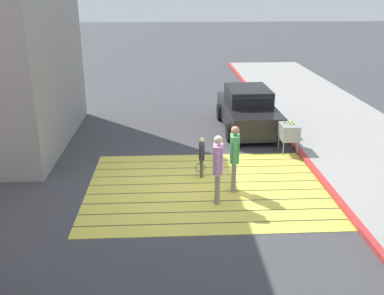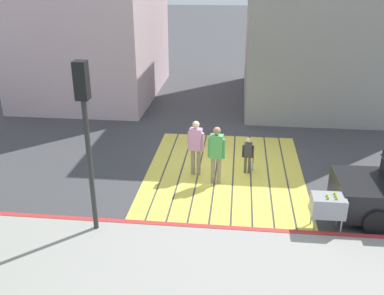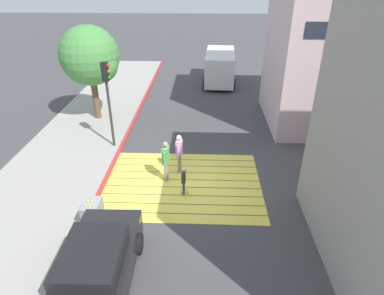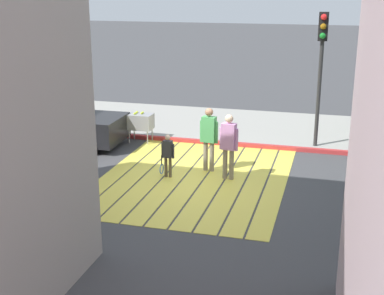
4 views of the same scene
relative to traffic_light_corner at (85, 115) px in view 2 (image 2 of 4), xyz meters
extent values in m
plane|color=#424244|center=(3.58, -3.01, -3.04)|extent=(120.00, 120.00, 0.00)
cube|color=#EAD64C|center=(3.58, -5.21, -3.03)|extent=(6.40, 0.50, 0.01)
cube|color=#EAD64C|center=(3.58, -4.66, -3.03)|extent=(6.40, 0.50, 0.01)
cube|color=#EAD64C|center=(3.58, -4.11, -3.03)|extent=(6.40, 0.50, 0.01)
cube|color=#EAD64C|center=(3.58, -3.56, -3.03)|extent=(6.40, 0.50, 0.01)
cube|color=#EAD64C|center=(3.58, -3.01, -3.03)|extent=(6.40, 0.50, 0.01)
cube|color=#EAD64C|center=(3.58, -2.46, -3.03)|extent=(6.40, 0.50, 0.01)
cube|color=#EAD64C|center=(3.58, -1.91, -3.03)|extent=(6.40, 0.50, 0.01)
cube|color=#EAD64C|center=(3.58, -1.36, -3.03)|extent=(6.40, 0.50, 0.01)
cube|color=#EAD64C|center=(3.58, -0.81, -3.03)|extent=(6.40, 0.50, 0.01)
cube|color=#BC3333|center=(0.33, -3.01, -2.97)|extent=(0.16, 40.00, 0.13)
cube|color=gray|center=(12.08, -7.14, 1.39)|extent=(8.00, 7.00, 8.86)
cylinder|color=black|center=(2.44, -6.78, -2.71)|extent=(0.23, 0.66, 0.66)
cylinder|color=black|center=(0.67, -6.81, -2.71)|extent=(0.23, 0.66, 0.66)
cylinder|color=#2D2D2D|center=(-0.02, 0.00, -1.34)|extent=(0.12, 0.12, 3.40)
cube|color=black|center=(-0.02, 0.00, 0.78)|extent=(0.28, 0.28, 0.84)
sphere|color=#FF2323|center=(0.14, 0.00, 1.06)|extent=(0.18, 0.18, 0.18)
sphere|color=#956310|center=(0.14, 0.00, 0.79)|extent=(0.18, 0.18, 0.18)
sphere|color=#188429|center=(0.14, 0.00, 0.52)|extent=(0.18, 0.18, 0.18)
cube|color=#99999E|center=(0.68, -5.62, -2.34)|extent=(0.56, 0.80, 0.50)
cylinder|color=#99999E|center=(0.90, -5.30, -2.81)|extent=(0.04, 0.04, 0.45)
cylinder|color=#99999E|center=(0.45, -5.30, -2.81)|extent=(0.04, 0.04, 0.45)
cylinder|color=#99999E|center=(0.90, -5.94, -2.81)|extent=(0.04, 0.04, 0.45)
cylinder|color=#99999E|center=(0.45, -5.94, -2.81)|extent=(0.04, 0.04, 0.45)
sphere|color=#CCE033|center=(0.56, -5.77, -2.05)|extent=(0.07, 0.07, 0.07)
sphere|color=#CCE033|center=(0.68, -5.77, -2.05)|extent=(0.07, 0.07, 0.07)
sphere|color=#CCE033|center=(0.80, -5.77, -2.05)|extent=(0.07, 0.07, 0.07)
sphere|color=#CCE033|center=(0.56, -5.57, -2.05)|extent=(0.07, 0.07, 0.07)
sphere|color=#CCE033|center=(0.68, -5.57, -2.05)|extent=(0.07, 0.07, 0.07)
cylinder|color=gray|center=(2.89, -2.68, -2.61)|extent=(0.13, 0.13, 0.85)
cylinder|color=gray|center=(2.87, -2.87, -2.61)|extent=(0.13, 0.13, 0.85)
cube|color=#4CA559|center=(2.88, -2.77, -1.83)|extent=(0.27, 0.40, 0.71)
sphere|color=#9E7051|center=(2.88, -2.77, -1.34)|extent=(0.22, 0.22, 0.22)
cylinder|color=#4CA559|center=(2.90, -2.56, -1.90)|extent=(0.09, 0.09, 0.60)
cylinder|color=#4CA559|center=(2.85, -2.99, -1.90)|extent=(0.09, 0.09, 0.60)
cylinder|color=gray|center=(3.40, -2.02, -2.62)|extent=(0.13, 0.13, 0.84)
cylinder|color=gray|center=(3.37, -2.20, -2.62)|extent=(0.13, 0.13, 0.84)
cube|color=#D18CC6|center=(3.38, -2.11, -1.84)|extent=(0.28, 0.40, 0.70)
sphere|color=beige|center=(3.38, -2.11, -1.37)|extent=(0.22, 0.22, 0.22)
cylinder|color=#D18CC6|center=(3.42, -1.90, -1.91)|extent=(0.09, 0.09, 0.60)
cylinder|color=#D18CC6|center=(3.35, -2.32, -1.91)|extent=(0.09, 0.09, 0.60)
cylinder|color=brown|center=(3.66, -3.65, -2.76)|extent=(0.08, 0.08, 0.56)
cylinder|color=brown|center=(3.66, -3.77, -2.76)|extent=(0.08, 0.08, 0.56)
cube|color=#333338|center=(3.66, -3.71, -2.24)|extent=(0.16, 0.25, 0.47)
sphere|color=beige|center=(3.66, -3.71, -1.91)|extent=(0.15, 0.15, 0.15)
cylinder|color=#333338|center=(3.66, -3.56, -2.29)|extent=(0.06, 0.06, 0.40)
cylinder|color=#333338|center=(3.66, -3.87, -2.29)|extent=(0.06, 0.06, 0.40)
cylinder|color=black|center=(3.68, -3.89, -2.57)|extent=(0.03, 0.03, 0.28)
torus|color=blue|center=(3.68, -3.89, -2.81)|extent=(0.28, 0.03, 0.28)
camera|label=1|loc=(4.53, 7.76, 2.08)|focal=41.11mm
camera|label=2|loc=(-8.74, -3.33, 3.08)|focal=40.49mm
camera|label=3|loc=(4.39, -14.22, 4.77)|focal=30.70mm
camera|label=4|loc=(16.61, 0.52, 1.97)|focal=49.84mm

